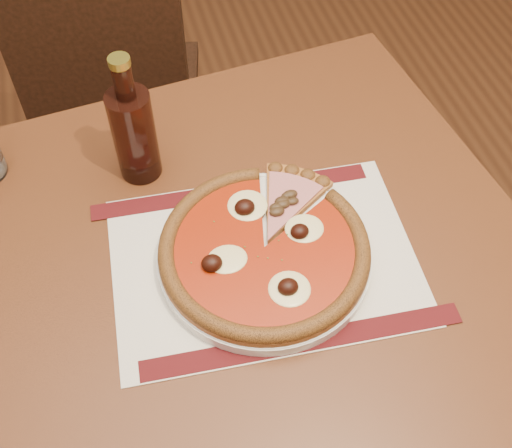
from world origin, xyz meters
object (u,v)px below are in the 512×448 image
Objects in this scene: plate at (264,257)px; bottle at (134,131)px; pizza at (264,249)px; table at (259,283)px; chair_far at (116,92)px.

bottle reaches higher than plate.
bottle is at bearing 122.75° from pizza.
table is at bearing 89.23° from pizza.
plate is at bearing -57.26° from bottle.
bottle is (-0.14, 0.20, 0.19)m from table.
chair_far reaches higher than pizza.
chair_far is at bearing 91.99° from bottle.
pizza is (0.00, 0.00, 0.02)m from plate.
pizza is at bearing 67.00° from plate.
chair_far is at bearing 101.96° from plate.
plate is (0.16, -0.77, 0.30)m from chair_far.
table is 0.78m from chair_far.
chair_far is at bearing 101.96° from pizza.
plate is at bearing -90.82° from table.
chair_far is 0.85m from pizza.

